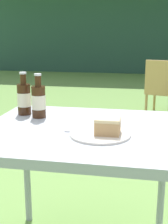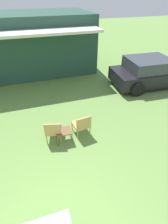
# 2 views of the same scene
# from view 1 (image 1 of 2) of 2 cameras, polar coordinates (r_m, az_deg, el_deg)

# --- Properties ---
(cabin_building) EXTENTS (8.86, 5.17, 3.16)m
(cabin_building) POSITION_cam_1_polar(r_m,az_deg,el_deg) (11.23, 7.42, 16.37)
(cabin_building) COLOR #284C3D
(cabin_building) RESTS_ON ground_plane
(wicker_chair_cushioned) EXTENTS (0.64, 0.67, 0.81)m
(wicker_chair_cushioned) POSITION_cam_1_polar(r_m,az_deg,el_deg) (4.54, 14.85, 4.54)
(wicker_chair_cushioned) COLOR tan
(wicker_chair_cushioned) RESTS_ON ground_plane
(patio_table) EXTENTS (0.89, 0.78, 0.75)m
(patio_table) POSITION_cam_1_polar(r_m,az_deg,el_deg) (1.44, -0.74, -5.67)
(patio_table) COLOR #9EA3A8
(patio_table) RESTS_ON ground_plane
(cake_on_plate) EXTENTS (0.26, 0.26, 0.08)m
(cake_on_plate) POSITION_cam_1_polar(r_m,az_deg,el_deg) (1.32, 3.66, -3.26)
(cake_on_plate) COLOR silver
(cake_on_plate) RESTS_ON patio_table
(cola_bottle_near) EXTENTS (0.07, 0.07, 0.22)m
(cola_bottle_near) POSITION_cam_1_polar(r_m,az_deg,el_deg) (1.60, -8.29, 2.05)
(cola_bottle_near) COLOR #381E0F
(cola_bottle_near) RESTS_ON patio_table
(cola_bottle_far) EXTENTS (0.07, 0.07, 0.22)m
(cola_bottle_far) POSITION_cam_1_polar(r_m,az_deg,el_deg) (1.67, -10.91, 2.48)
(cola_bottle_far) COLOR #381E0F
(cola_bottle_far) RESTS_ON patio_table
(fork) EXTENTS (0.18, 0.02, 0.01)m
(fork) POSITION_cam_1_polar(r_m,az_deg,el_deg) (1.35, 0.23, -3.71)
(fork) COLOR silver
(fork) RESTS_ON patio_table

